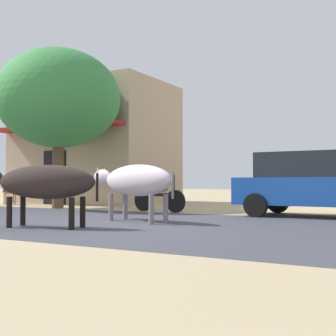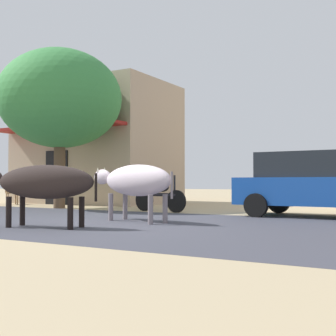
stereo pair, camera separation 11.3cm
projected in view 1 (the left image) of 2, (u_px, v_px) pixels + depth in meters
ground at (108, 222)px, 10.10m from camera, size 80.00×80.00×0.00m
asphalt_road at (108, 222)px, 10.10m from camera, size 72.00×6.46×0.00m
storefront_left_cafe at (95, 145)px, 19.49m from camera, size 6.21×5.06×4.93m
roadside_tree at (58, 99)px, 15.42m from camera, size 4.16×4.16×5.36m
parked_hatchback_car at (311, 184)px, 11.70m from camera, size 3.85×2.08×1.64m
parked_motorcycle at (160, 196)px, 13.52m from camera, size 1.86×0.34×1.08m
cow_near_brown at (43, 183)px, 8.93m from camera, size 2.63×1.08×1.22m
cow_far_dark at (135, 181)px, 10.24m from camera, size 2.63×1.14×1.27m
cafe_chair_near_tree at (9, 191)px, 17.95m from camera, size 0.60×0.60×0.92m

